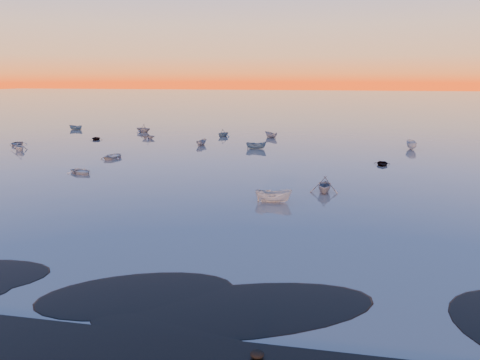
% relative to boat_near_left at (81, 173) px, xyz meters
% --- Properties ---
extents(ground, '(600.00, 600.00, 0.00)m').
position_rel_boat_near_left_xyz_m(ground, '(22.82, 66.45, 0.00)').
color(ground, '#665D55').
rests_on(ground, ground).
extents(mud_lobes, '(140.00, 6.00, 0.07)m').
position_rel_boat_near_left_xyz_m(mud_lobes, '(22.82, -34.55, 0.01)').
color(mud_lobes, black).
rests_on(mud_lobes, ground).
extents(moored_fleet, '(124.00, 58.00, 1.20)m').
position_rel_boat_near_left_xyz_m(moored_fleet, '(22.82, 19.45, 0.00)').
color(moored_fleet, silver).
rests_on(moored_fleet, ground).
extents(boat_near_left, '(3.40, 4.25, 0.99)m').
position_rel_boat_near_left_xyz_m(boat_near_left, '(0.00, 0.00, 0.00)').
color(boat_near_left, silver).
rests_on(boat_near_left, ground).
extents(boat_near_center, '(1.80, 4.02, 1.37)m').
position_rel_boat_near_left_xyz_m(boat_near_center, '(27.81, -9.55, 0.00)').
color(boat_near_center, silver).
rests_on(boat_near_center, ground).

